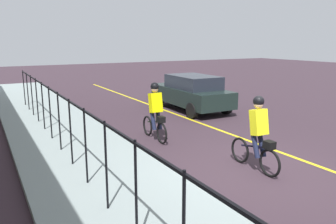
{
  "coord_description": "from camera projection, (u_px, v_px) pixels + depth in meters",
  "views": [
    {
      "loc": [
        -5.53,
        5.56,
        3.07
      ],
      "look_at": [
        2.9,
        0.78,
        1.0
      ],
      "focal_mm": 35.69,
      "sensor_mm": 36.0,
      "label": 1
    }
  ],
  "objects": [
    {
      "name": "patrol_sedan",
      "position": [
        191.0,
        92.0,
        14.96
      ],
      "size": [
        4.44,
        2.0,
        1.58
      ],
      "rotation": [
        0.0,
        0.0,
        -0.02
      ],
      "color": "black",
      "rests_on": "ground"
    },
    {
      "name": "ground_plane",
      "position": [
        255.0,
        171.0,
        8.03
      ],
      "size": [
        80.0,
        80.0,
        0.0
      ],
      "primitive_type": "plane",
      "color": "#34262F"
    },
    {
      "name": "lane_line_centre",
      "position": [
        300.0,
        160.0,
        8.8
      ],
      "size": [
        36.0,
        0.12,
        0.01
      ],
      "primitive_type": "cube",
      "color": "yellow",
      "rests_on": "ground"
    },
    {
      "name": "iron_fence",
      "position": [
        85.0,
        131.0,
        6.78
      ],
      "size": [
        20.15,
        0.04,
        1.6
      ],
      "color": "black",
      "rests_on": "sidewalk"
    },
    {
      "name": "cyclist_follow",
      "position": [
        258.0,
        134.0,
        7.89
      ],
      "size": [
        1.71,
        0.37,
        1.83
      ],
      "rotation": [
        0.0,
        0.0,
        -0.04
      ],
      "color": "black",
      "rests_on": "ground"
    },
    {
      "name": "cyclist_lead",
      "position": [
        155.0,
        112.0,
        10.36
      ],
      "size": [
        1.71,
        0.37,
        1.83
      ],
      "rotation": [
        0.0,
        0.0,
        -0.04
      ],
      "color": "black",
      "rests_on": "ground"
    },
    {
      "name": "sidewalk",
      "position": [
        124.0,
        201.0,
        6.37
      ],
      "size": [
        40.0,
        3.2,
        0.15
      ],
      "primitive_type": "cube",
      "color": "gray",
      "rests_on": "ground"
    }
  ]
}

